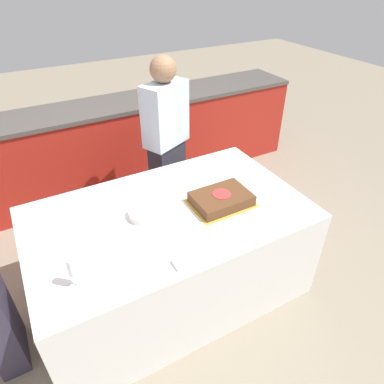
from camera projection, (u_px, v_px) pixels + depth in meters
name	position (u px, v px, depth m)	size (l,w,h in m)	color
ground_plane	(172.00, 286.00, 2.67)	(14.00, 14.00, 0.00)	gray
back_counter	(103.00, 148.00, 3.57)	(4.40, 0.58, 0.92)	#A82319
dining_table	(171.00, 252.00, 2.46)	(1.83, 1.10, 0.74)	white
cake	(221.00, 199.00, 2.30)	(0.42, 0.31, 0.08)	gold
plate_stack	(145.00, 213.00, 2.20)	(0.22, 0.22, 0.04)	white
wine_glass	(72.00, 269.00, 1.68)	(0.07, 0.07, 0.19)	white
side_plate_near_cake	(189.00, 184.00, 2.51)	(0.19, 0.19, 0.00)	white
utensil_pile	(185.00, 261.00, 1.87)	(0.14, 0.08, 0.02)	white
person_cutting_cake	(167.00, 145.00, 2.91)	(0.43, 0.34, 1.53)	#282833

